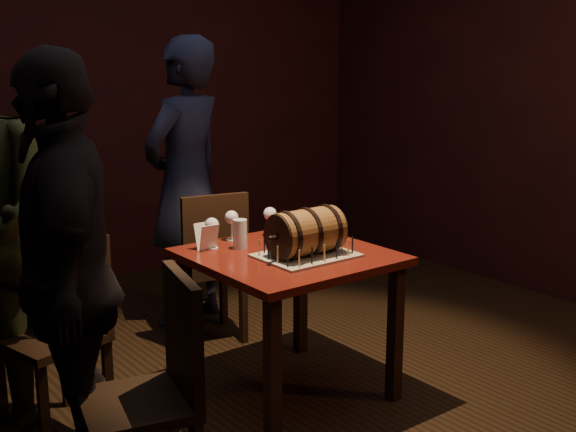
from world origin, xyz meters
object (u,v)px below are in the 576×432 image
at_px(chair_back, 210,259).
at_px(person_left_front, 67,279).
at_px(wine_glass_left, 212,226).
at_px(chair_left_rear, 66,319).
at_px(pub_table, 288,274).
at_px(wine_glass_mid, 232,219).
at_px(chair_left_front, 158,383).
at_px(wine_glass_right, 270,215).
at_px(pint_of_ale, 240,235).
at_px(person_back, 186,183).
at_px(barrel_cake, 306,232).

bearing_deg(chair_back, person_left_front, -142.04).
distance_m(wine_glass_left, chair_left_rear, 0.83).
bearing_deg(pub_table, wine_glass_mid, 103.16).
bearing_deg(chair_left_front, chair_left_rear, 91.89).
bearing_deg(wine_glass_right, pub_table, -110.91).
bearing_deg(chair_back, pint_of_ale, -107.05).
bearing_deg(chair_left_rear, wine_glass_mid, 0.05).
height_order(wine_glass_right, person_back, person_back).
bearing_deg(person_left_front, wine_glass_right, 130.99).
xyz_separation_m(pub_table, wine_glass_mid, (-0.09, 0.38, 0.23)).
height_order(wine_glass_mid, chair_left_rear, chair_left_rear).
bearing_deg(barrel_cake, person_back, 85.68).
height_order(barrel_cake, chair_back, barrel_cake).
height_order(chair_left_rear, person_left_front, person_left_front).
bearing_deg(chair_left_rear, person_back, 37.19).
height_order(chair_back, person_back, person_back).
height_order(barrel_cake, wine_glass_mid, barrel_cake).
height_order(wine_glass_right, chair_back, chair_back).
distance_m(pub_table, wine_glass_left, 0.45).
xyz_separation_m(chair_back, person_left_front, (-1.21, -0.94, 0.35)).
distance_m(wine_glass_left, person_back, 1.02).
distance_m(wine_glass_left, wine_glass_mid, 0.19).
relative_size(wine_glass_right, person_left_front, 0.09).
bearing_deg(chair_back, person_back, 78.47).
height_order(barrel_cake, person_back, person_back).
bearing_deg(person_back, barrel_cake, 65.36).
height_order(pint_of_ale, person_back, person_back).
bearing_deg(pint_of_ale, person_left_front, -161.44).
xyz_separation_m(chair_left_front, person_left_front, (-0.19, 0.35, 0.35)).
distance_m(barrel_cake, wine_glass_mid, 0.50).
distance_m(wine_glass_right, chair_left_rear, 1.18).
bearing_deg(chair_left_rear, chair_left_front, -88.11).
distance_m(chair_left_rear, person_back, 1.47).
distance_m(pint_of_ale, person_back, 1.06).
relative_size(pint_of_ale, chair_left_rear, 0.16).
height_order(pint_of_ale, chair_left_front, chair_left_front).
relative_size(barrel_cake, chair_left_front, 0.43).
xyz_separation_m(wine_glass_right, person_back, (0.00, 0.91, 0.05)).
distance_m(pub_table, pint_of_ale, 0.32).
xyz_separation_m(wine_glass_mid, chair_left_front, (-0.89, -0.86, -0.34)).
height_order(chair_left_rear, person_back, person_back).
relative_size(pub_table, chair_back, 0.97).
relative_size(pub_table, wine_glass_left, 5.59).
bearing_deg(chair_left_rear, wine_glass_left, -6.17).
relative_size(chair_left_rear, chair_left_front, 1.00).
bearing_deg(pint_of_ale, pub_table, -56.28).
bearing_deg(barrel_cake, pub_table, 102.93).
xyz_separation_m(wine_glass_mid, pint_of_ale, (-0.06, -0.16, -0.04)).
bearing_deg(barrel_cake, person_left_front, -178.97).
height_order(person_back, person_left_front, person_back).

